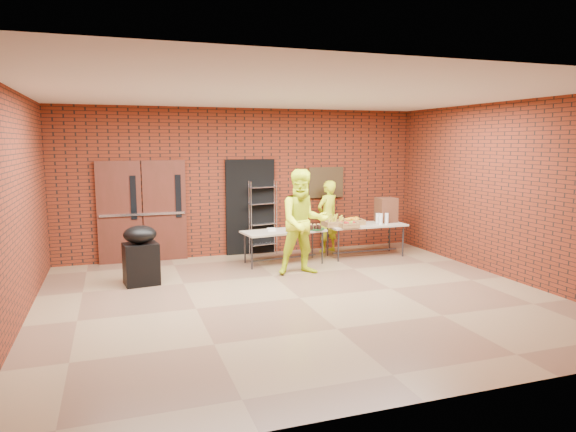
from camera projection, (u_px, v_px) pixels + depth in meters
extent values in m
cube|color=brown|center=(300.00, 299.00, 8.20)|extent=(8.00, 7.00, 0.04)
cube|color=silver|center=(300.00, 92.00, 7.73)|extent=(8.00, 7.00, 0.04)
cube|color=maroon|center=(245.00, 182.00, 11.26)|extent=(8.00, 0.04, 3.20)
cube|color=maroon|center=(433.00, 238.00, 4.67)|extent=(8.00, 0.04, 3.20)
cube|color=maroon|center=(11.00, 209.00, 6.68)|extent=(0.04, 7.00, 3.20)
cube|color=maroon|center=(509.00, 191.00, 9.25)|extent=(0.04, 7.00, 3.20)
cube|color=#4D1E16|center=(120.00, 213.00, 10.42)|extent=(0.88, 0.08, 2.10)
cube|color=#4D1E16|center=(165.00, 211.00, 10.71)|extent=(0.88, 0.08, 2.10)
cube|color=black|center=(133.00, 198.00, 10.42)|extent=(0.12, 0.02, 0.90)
cube|color=black|center=(178.00, 196.00, 10.71)|extent=(0.12, 0.02, 0.90)
cube|color=silver|center=(143.00, 214.00, 10.52)|extent=(1.70, 0.04, 0.05)
cube|color=black|center=(250.00, 207.00, 11.32)|extent=(1.10, 0.06, 2.10)
cube|color=#382916|center=(326.00, 182.00, 11.81)|extent=(0.85, 0.04, 0.70)
cube|color=tan|center=(283.00, 231.00, 10.44)|extent=(1.75, 0.91, 0.04)
cube|color=#333339|center=(284.00, 258.00, 10.52)|extent=(1.48, 0.23, 0.03)
cylinder|color=#333339|center=(245.00, 248.00, 10.52)|extent=(0.03, 0.03, 0.65)
cylinder|color=#333339|center=(312.00, 243.00, 10.99)|extent=(0.03, 0.03, 0.65)
cylinder|color=#333339|center=(252.00, 253.00, 9.99)|extent=(0.03, 0.03, 0.65)
cylinder|color=#333339|center=(322.00, 248.00, 10.47)|extent=(0.03, 0.03, 0.65)
cube|color=tan|center=(366.00, 225.00, 11.11)|extent=(1.73, 0.72, 0.04)
cube|color=#333339|center=(365.00, 251.00, 11.19)|extent=(1.54, 0.04, 0.03)
cylinder|color=#333339|center=(327.00, 241.00, 11.18)|extent=(0.03, 0.03, 0.67)
cylinder|color=#333339|center=(390.00, 237.00, 11.67)|extent=(0.03, 0.03, 0.67)
cylinder|color=#333339|center=(338.00, 246.00, 10.64)|extent=(0.03, 0.03, 0.67)
cylinder|color=#333339|center=(403.00, 241.00, 11.13)|extent=(0.03, 0.03, 0.67)
cube|color=olive|center=(335.00, 224.00, 10.84)|extent=(0.47, 0.37, 0.07)
cube|color=olive|center=(352.00, 223.00, 11.03)|extent=(0.47, 0.37, 0.07)
cube|color=olive|center=(348.00, 226.00, 10.71)|extent=(0.40, 0.31, 0.06)
cylinder|color=#12461D|center=(314.00, 229.00, 10.58)|extent=(0.43, 0.43, 0.02)
cube|color=white|center=(271.00, 229.00, 10.39)|extent=(0.17, 0.11, 0.06)
cube|color=brown|center=(386.00, 210.00, 11.38)|extent=(0.41, 0.37, 0.54)
cylinder|color=white|center=(381.00, 219.00, 11.01)|extent=(0.08, 0.08, 0.24)
cylinder|color=white|center=(387.00, 219.00, 11.10)|extent=(0.08, 0.08, 0.24)
cylinder|color=white|center=(377.00, 218.00, 11.16)|extent=(0.08, 0.08, 0.23)
cube|color=black|center=(141.00, 264.00, 8.94)|extent=(0.63, 0.54, 0.73)
ellipsoid|color=black|center=(140.00, 234.00, 8.87)|extent=(0.62, 0.55, 0.31)
imported|color=#D9F21A|center=(328.00, 216.00, 11.56)|extent=(0.70, 0.60, 1.62)
imported|color=#D9F21A|center=(303.00, 222.00, 9.58)|extent=(1.01, 0.81, 1.97)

